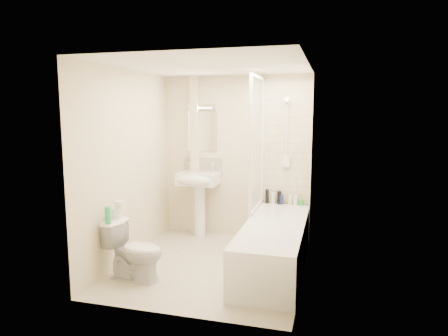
# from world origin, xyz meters

# --- Properties ---
(floor) EXTENTS (2.50, 2.50, 0.00)m
(floor) POSITION_xyz_m (0.00, 0.00, 0.00)
(floor) COLOR beige
(floor) RESTS_ON ground
(wall_back) EXTENTS (2.20, 0.02, 2.40)m
(wall_back) POSITION_xyz_m (0.00, 1.25, 1.20)
(wall_back) COLOR beige
(wall_back) RESTS_ON ground
(wall_left) EXTENTS (0.02, 2.50, 2.40)m
(wall_left) POSITION_xyz_m (-1.10, 0.00, 1.20)
(wall_left) COLOR beige
(wall_left) RESTS_ON ground
(wall_right) EXTENTS (0.02, 2.50, 2.40)m
(wall_right) POSITION_xyz_m (1.10, 0.00, 1.20)
(wall_right) COLOR beige
(wall_right) RESTS_ON ground
(ceiling) EXTENTS (2.20, 2.50, 0.02)m
(ceiling) POSITION_xyz_m (0.00, 0.00, 2.40)
(ceiling) COLOR white
(ceiling) RESTS_ON wall_back
(tile_back) EXTENTS (0.70, 0.01, 1.75)m
(tile_back) POSITION_xyz_m (0.75, 1.24, 1.42)
(tile_back) COLOR beige
(tile_back) RESTS_ON wall_back
(tile_right) EXTENTS (0.01, 2.10, 1.75)m
(tile_right) POSITION_xyz_m (1.09, 0.12, 1.42)
(tile_right) COLOR beige
(tile_right) RESTS_ON wall_right
(pipe_boxing) EXTENTS (0.12, 0.12, 2.40)m
(pipe_boxing) POSITION_xyz_m (-0.62, 1.19, 1.20)
(pipe_boxing) COLOR beige
(pipe_boxing) RESTS_ON ground
(splashback) EXTENTS (0.60, 0.02, 0.30)m
(splashback) POSITION_xyz_m (-0.52, 1.24, 1.03)
(splashback) COLOR beige
(splashback) RESTS_ON wall_back
(mirror) EXTENTS (0.46, 0.01, 0.60)m
(mirror) POSITION_xyz_m (-0.52, 1.24, 1.58)
(mirror) COLOR white
(mirror) RESTS_ON wall_back
(strip_light) EXTENTS (0.42, 0.07, 0.07)m
(strip_light) POSITION_xyz_m (-0.52, 1.22, 1.95)
(strip_light) COLOR silver
(strip_light) RESTS_ON wall_back
(bathtub) EXTENTS (0.70, 2.10, 0.55)m
(bathtub) POSITION_xyz_m (0.75, 0.12, 0.29)
(bathtub) COLOR white
(bathtub) RESTS_ON ground
(shower_screen) EXTENTS (0.04, 0.92, 1.80)m
(shower_screen) POSITION_xyz_m (0.40, 0.80, 1.45)
(shower_screen) COLOR white
(shower_screen) RESTS_ON bathtub
(shower_fixture) EXTENTS (0.10, 0.16, 0.99)m
(shower_fixture) POSITION_xyz_m (0.75, 1.19, 1.55)
(shower_fixture) COLOR white
(shower_fixture) RESTS_ON wall_back
(pedestal_sink) EXTENTS (0.58, 0.52, 1.12)m
(pedestal_sink) POSITION_xyz_m (-0.52, 1.01, 0.79)
(pedestal_sink) COLOR white
(pedestal_sink) RESTS_ON ground
(bottle_black_a) EXTENTS (0.05, 0.05, 0.21)m
(bottle_black_a) POSITION_xyz_m (0.49, 1.16, 0.65)
(bottle_black_a) COLOR black
(bottle_black_a) RESTS_ON bathtub
(bottle_white_a) EXTENTS (0.06, 0.06, 0.16)m
(bottle_white_a) POSITION_xyz_m (0.58, 1.16, 0.63)
(bottle_white_a) COLOR silver
(bottle_white_a) RESTS_ON bathtub
(bottle_black_b) EXTENTS (0.06, 0.06, 0.19)m
(bottle_black_b) POSITION_xyz_m (0.67, 1.16, 0.65)
(bottle_black_b) COLOR black
(bottle_black_b) RESTS_ON bathtub
(bottle_blue) EXTENTS (0.06, 0.06, 0.14)m
(bottle_blue) POSITION_xyz_m (0.70, 1.16, 0.62)
(bottle_blue) COLOR navy
(bottle_blue) RESTS_ON bathtub
(bottle_cream) EXTENTS (0.05, 0.05, 0.15)m
(bottle_cream) POSITION_xyz_m (0.83, 1.16, 0.62)
(bottle_cream) COLOR #F3E2BC
(bottle_cream) RESTS_ON bathtub
(bottle_white_b) EXTENTS (0.06, 0.06, 0.15)m
(bottle_white_b) POSITION_xyz_m (0.90, 1.16, 0.62)
(bottle_white_b) COLOR white
(bottle_white_b) RESTS_ON bathtub
(bottle_green) EXTENTS (0.07, 0.07, 0.09)m
(bottle_green) POSITION_xyz_m (0.98, 1.16, 0.59)
(bottle_green) COLOR green
(bottle_green) RESTS_ON bathtub
(toilet) EXTENTS (0.51, 0.73, 0.67)m
(toilet) POSITION_xyz_m (-0.72, -0.60, 0.33)
(toilet) COLOR white
(toilet) RESTS_ON ground
(toilet_roll_lower) EXTENTS (0.12, 0.12, 0.10)m
(toilet_roll_lower) POSITION_xyz_m (-0.98, -0.52, 0.72)
(toilet_roll_lower) COLOR white
(toilet_roll_lower) RESTS_ON toilet
(toilet_roll_upper) EXTENTS (0.11, 0.11, 0.10)m
(toilet_roll_upper) POSITION_xyz_m (-0.94, -0.51, 0.82)
(toilet_roll_upper) COLOR white
(toilet_roll_upper) RESTS_ON toilet_roll_lower
(green_bottle) EXTENTS (0.07, 0.07, 0.18)m
(green_bottle) POSITION_xyz_m (-0.97, -0.73, 0.76)
(green_bottle) COLOR #27BB5B
(green_bottle) RESTS_ON toilet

